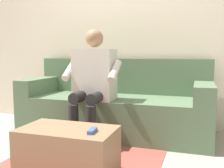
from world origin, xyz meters
The scene contains 7 objects.
ground_plane centered at (0.00, 0.60, 0.00)m, with size 8.00×8.00×0.00m, color gray.
back_wall centered at (0.00, -0.54, 1.31)m, with size 4.96×0.06×2.63m, color beige.
couch centered at (0.00, -0.11, 0.29)m, with size 2.12×0.77×0.85m.
coffee_table centered at (0.00, 1.05, 0.18)m, with size 0.70×0.41×0.36m.
person_solo_seated centered at (0.13, 0.23, 0.65)m, with size 0.57×0.51×1.16m.
remote_blue centered at (-0.22, 1.09, 0.38)m, with size 0.12×0.04×0.03m, color #3860B7.
floor_rug centered at (0.00, 0.89, 0.00)m, with size 1.28×1.64×0.01m, color #9E473D.
Camera 1 is at (-0.90, 2.74, 0.90)m, focal length 42.36 mm.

